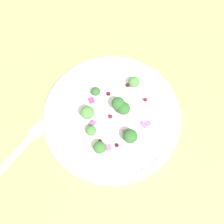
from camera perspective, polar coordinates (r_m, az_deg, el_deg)
ground_plane at (r=60.44cm, az=-1.99°, el=-1.44°), size 180.00×180.00×2.00cm
plate at (r=58.71cm, az=0.00°, el=-0.70°), size 28.40×28.40×1.70cm
dressing_pool at (r=58.30cm, az=0.00°, el=-0.53°), size 16.47×16.47×0.20cm
broccoli_floret_0 at (r=56.63cm, az=2.33°, el=0.71°), size 2.69×2.69×2.72cm
broccoli_floret_1 at (r=58.93cm, az=-3.27°, el=4.11°), size 1.92×1.92×1.95cm
broccoli_floret_2 at (r=55.80cm, az=-4.22°, el=-3.77°), size 2.10×2.10×2.13cm
broccoli_floret_3 at (r=56.93cm, az=1.10°, el=2.02°), size 2.69×2.69×2.72cm
broccoli_floret_4 at (r=54.45cm, az=3.68°, el=-4.88°), size 2.82×2.82×2.85cm
broccoli_floret_5 at (r=60.06cm, az=4.46°, el=6.02°), size 2.45×2.45×2.48cm
broccoli_floret_6 at (r=54.32cm, az=-2.49°, el=-7.14°), size 2.45×2.45×2.48cm
broccoli_floret_7 at (r=56.24cm, az=-4.97°, el=-0.13°), size 2.77×2.77×2.80cm
cranberry_0 at (r=55.95cm, az=3.30°, el=-4.94°), size 0.71×0.71×0.71cm
cranberry_1 at (r=57.38cm, az=-0.31°, el=-0.92°), size 0.90×0.90×0.90cm
cranberry_2 at (r=55.75cm, az=1.23°, el=-6.59°), size 0.81×0.81×0.81cm
cranberry_3 at (r=60.40cm, az=3.20°, el=5.41°), size 0.89×0.89×0.89cm
cranberry_4 at (r=59.54cm, az=-0.70°, el=3.67°), size 0.89×0.89×0.89cm
cranberry_5 at (r=55.93cm, az=-2.43°, el=-5.85°), size 0.80×0.80×0.80cm
cranberry_6 at (r=59.13cm, az=6.73°, el=2.47°), size 0.86×0.86×0.86cm
onion_bit_0 at (r=59.43cm, az=-4.14°, el=2.30°), size 1.29×1.23×0.49cm
onion_bit_1 at (r=57.46cm, az=6.42°, el=-2.52°), size 1.58×1.31×0.46cm
onion_bit_2 at (r=57.88cm, az=7.35°, el=-2.32°), size 1.03×0.93×0.54cm
onion_bit_3 at (r=55.65cm, az=-0.65°, el=-7.17°), size 1.41×1.29×0.41cm
onion_bit_4 at (r=57.39cm, az=-3.94°, el=-2.29°), size 1.63×1.69×0.33cm
onion_bit_5 at (r=56.55cm, az=2.79°, el=-3.95°), size 1.13×1.35×0.31cm
fork at (r=59.91cm, az=-18.65°, el=-7.82°), size 10.18×17.33×0.50cm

